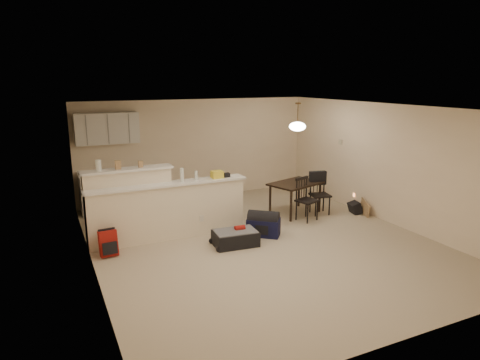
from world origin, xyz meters
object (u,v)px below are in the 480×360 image
dining_chair_far (320,194)px  dining_table (296,186)px  red_backpack (108,243)px  suitcase (235,238)px  black_daypack (355,208)px  pendant_lamp (297,126)px  dining_chair_near (307,199)px  navy_duffel (263,227)px

dining_chair_far → dining_table: bearing=162.5°
red_backpack → dining_table: bearing=5.7°
dining_table → suitcase: size_ratio=1.68×
suitcase → black_daypack: bearing=15.0°
pendant_lamp → dining_chair_far: 1.62m
black_daypack → dining_chair_near: bearing=99.8°
black_daypack → dining_table: bearing=77.6°
dining_table → dining_chair_near: size_ratio=1.43×
dining_chair_far → black_daypack: bearing=-11.9°
dining_table → pendant_lamp: bearing=-152.4°
black_daypack → pendant_lamp: bearing=77.6°
suitcase → red_backpack: 2.25m
red_backpack → navy_duffel: red_backpack is taller
dining_chair_near → black_daypack: size_ratio=3.22×
red_backpack → navy_duffel: 2.91m
pendant_lamp → black_daypack: bearing=-25.1°
red_backpack → black_daypack: (5.45, 0.08, -0.10)m
dining_table → dining_chair_near: dining_chair_near is taller
pendant_lamp → dining_chair_near: 1.61m
pendant_lamp → black_daypack: size_ratio=2.14×
dining_table → black_daypack: size_ratio=4.59×
red_backpack → navy_duffel: size_ratio=0.71×
dining_chair_near → pendant_lamp: bearing=69.7°
navy_duffel → black_daypack: (2.56, 0.36, -0.04)m
pendant_lamp → red_backpack: (-4.21, -0.66, -1.77)m
dining_table → pendant_lamp: 1.36m
dining_table → suitcase: dining_table is taller
pendant_lamp → suitcase: 2.98m
dining_chair_near → black_daypack: (1.26, -0.06, -0.34)m
dining_chair_near → dining_chair_far: bearing=8.7°
red_backpack → navy_duffel: (2.89, -0.28, -0.05)m
suitcase → pendant_lamp: bearing=34.7°
pendant_lamp → red_backpack: bearing=-171.1°
pendant_lamp → red_backpack: pendant_lamp is taller
pendant_lamp → dining_chair_near: pendant_lamp is taller
navy_duffel → dining_chair_far: bearing=59.6°
dining_table → dining_chair_far: dining_chair_far is taller
dining_chair_near → red_backpack: bearing=164.6°
dining_chair_far → dining_chair_near: bearing=-143.0°
dining_chair_near → black_daypack: dining_chair_near is taller
red_backpack → black_daypack: size_ratio=1.55×
dining_chair_near → red_backpack: 4.20m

